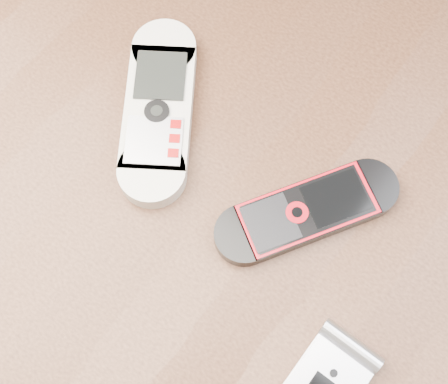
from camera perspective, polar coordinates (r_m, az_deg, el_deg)
The scene contains 4 objects.
ground at distance 1.27m, azimuth -0.18°, elevation -11.82°, with size 4.00×4.00×0.00m, color #472B19.
table at distance 0.64m, azimuth -0.35°, elevation -3.32°, with size 1.20×0.80×0.75m.
nokia_white at distance 0.57m, azimuth -6.01°, elevation 7.52°, with size 0.06×0.18×0.02m, color beige.
nokia_black_red at distance 0.53m, azimuth 7.60°, elevation -1.77°, with size 0.05×0.17×0.02m, color black.
Camera 1 is at (0.12, -0.15, 1.26)m, focal length 50.00 mm.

